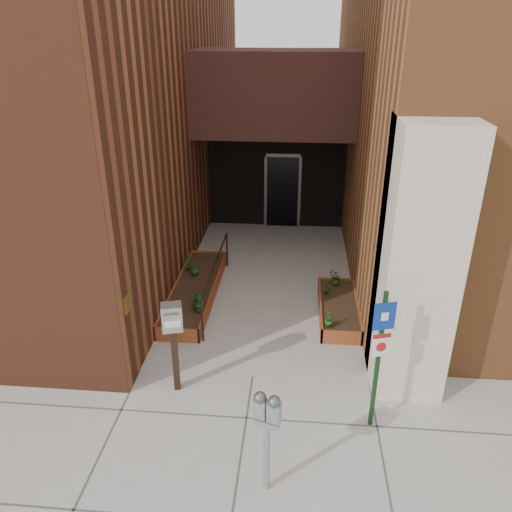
# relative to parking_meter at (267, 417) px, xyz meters

# --- Properties ---
(ground) EXTENTS (80.00, 80.00, 0.00)m
(ground) POSITION_rel_parking_meter_xyz_m (-0.40, 2.24, -1.20)
(ground) COLOR #9E9991
(ground) RESTS_ON ground
(architecture) EXTENTS (20.00, 14.60, 10.00)m
(architecture) POSITION_rel_parking_meter_xyz_m (-0.58, 9.14, 3.78)
(architecture) COLOR brown
(architecture) RESTS_ON ground
(planter_left) EXTENTS (0.90, 3.60, 0.30)m
(planter_left) POSITION_rel_parking_meter_xyz_m (-1.95, 4.94, -1.07)
(planter_left) COLOR brown
(planter_left) RESTS_ON ground
(planter_right) EXTENTS (0.80, 2.20, 0.30)m
(planter_right) POSITION_rel_parking_meter_xyz_m (1.20, 4.44, -1.07)
(planter_right) COLOR brown
(planter_right) RESTS_ON ground
(handrail) EXTENTS (0.04, 3.34, 0.90)m
(handrail) POSITION_rel_parking_meter_xyz_m (-1.45, 4.89, -0.46)
(handrail) COLOR black
(handrail) RESTS_ON ground
(parking_meter) EXTENTS (0.36, 0.22, 1.56)m
(parking_meter) POSITION_rel_parking_meter_xyz_m (0.00, 0.00, 0.00)
(parking_meter) COLOR #9A9A9C
(parking_meter) RESTS_ON ground
(sign_post) EXTENTS (0.31, 0.12, 2.32)m
(sign_post) POSITION_rel_parking_meter_xyz_m (1.51, 1.28, 0.22)
(sign_post) COLOR #133615
(sign_post) RESTS_ON ground
(payment_dropbox) EXTENTS (0.37, 0.31, 1.62)m
(payment_dropbox) POSITION_rel_parking_meter_xyz_m (-1.62, 1.84, -0.04)
(payment_dropbox) COLOR black
(payment_dropbox) RESTS_ON ground
(shrub_left_a) EXTENTS (0.50, 0.50, 0.40)m
(shrub_left_a) POSITION_rel_parking_meter_xyz_m (-1.65, 4.00, -0.71)
(shrub_left_a) COLOR #205016
(shrub_left_a) RESTS_ON planter_left
(shrub_left_b) EXTENTS (0.24, 0.24, 0.33)m
(shrub_left_b) POSITION_rel_parking_meter_xyz_m (-1.65, 3.88, -0.74)
(shrub_left_b) COLOR #18551D
(shrub_left_b) RESTS_ON planter_left
(shrub_left_c) EXTENTS (0.26, 0.26, 0.33)m
(shrub_left_c) POSITION_rel_parking_meter_xyz_m (-2.04, 5.46, -0.74)
(shrub_left_c) COLOR #235117
(shrub_left_c) RESTS_ON planter_left
(shrub_left_d) EXTENTS (0.26, 0.26, 0.38)m
(shrub_left_d) POSITION_rel_parking_meter_xyz_m (-2.25, 5.68, -0.72)
(shrub_left_d) COLOR #185016
(shrub_left_d) RESTS_ON planter_left
(shrub_right_a) EXTENTS (0.18, 0.18, 0.30)m
(shrub_right_a) POSITION_rel_parking_meter_xyz_m (0.95, 3.54, -0.75)
(shrub_right_a) COLOR #1E5D1A
(shrub_right_a) RESTS_ON planter_right
(shrub_right_b) EXTENTS (0.26, 0.26, 0.37)m
(shrub_right_b) POSITION_rel_parking_meter_xyz_m (0.95, 4.83, -0.72)
(shrub_right_b) COLOR #1C4F16
(shrub_right_b) RESTS_ON planter_right
(shrub_right_c) EXTENTS (0.38, 0.38, 0.30)m
(shrub_right_c) POSITION_rel_parking_meter_xyz_m (1.17, 5.26, -0.75)
(shrub_right_c) COLOR #255317
(shrub_right_c) RESTS_ON planter_right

